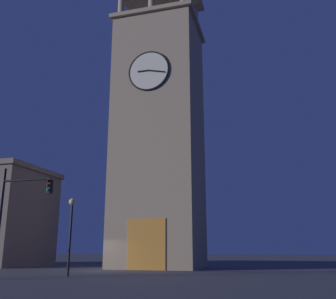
# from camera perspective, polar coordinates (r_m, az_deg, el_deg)

# --- Properties ---
(ground_plane) EXTENTS (200.00, 200.00, 0.00)m
(ground_plane) POSITION_cam_1_polar(r_m,az_deg,el_deg) (30.88, -10.56, -17.52)
(ground_plane) COLOR #4C4C51
(clocktower) EXTENTS (8.11, 7.18, 30.26)m
(clocktower) POSITION_cam_1_polar(r_m,az_deg,el_deg) (35.92, -1.35, 2.48)
(clocktower) COLOR gray
(clocktower) RESTS_ON ground_plane
(traffic_signal_near) EXTENTS (3.18, 0.41, 6.07)m
(traffic_signal_near) POSITION_cam_1_polar(r_m,az_deg,el_deg) (22.73, -21.96, -8.00)
(traffic_signal_near) COLOR black
(traffic_signal_near) RESTS_ON ground_plane
(street_lamp) EXTENTS (0.44, 0.44, 4.73)m
(street_lamp) POSITION_cam_1_polar(r_m,az_deg,el_deg) (24.82, -14.38, -10.33)
(street_lamp) COLOR black
(street_lamp) RESTS_ON ground_plane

